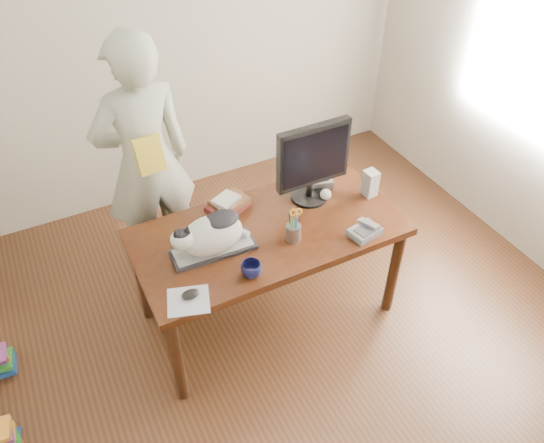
{
  "coord_description": "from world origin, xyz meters",
  "views": [
    {
      "loc": [
        -1.05,
        -1.51,
        2.85
      ],
      "look_at": [
        0.0,
        0.55,
        0.85
      ],
      "focal_mm": 35.0,
      "sensor_mm": 36.0,
      "label": 1
    }
  ],
  "objects_px": {
    "desk": "(263,240)",
    "monitor": "(313,160)",
    "pen_cup": "(293,231)",
    "baseball": "(326,194)",
    "cat": "(209,234)",
    "calculator": "(318,178)",
    "keyboard": "(213,249)",
    "mouse": "(190,294)",
    "phone": "(365,231)",
    "book_stack": "(228,204)",
    "person": "(145,163)",
    "speaker": "(370,183)",
    "coffee_mug": "(251,269)"
  },
  "relations": [
    {
      "from": "mouse",
      "to": "phone",
      "type": "xyz_separation_m",
      "value": [
        1.08,
        -0.01,
        0.0
      ]
    },
    {
      "from": "mouse",
      "to": "speaker",
      "type": "xyz_separation_m",
      "value": [
        1.33,
        0.3,
        0.06
      ]
    },
    {
      "from": "speaker",
      "to": "calculator",
      "type": "height_order",
      "value": "speaker"
    },
    {
      "from": "baseball",
      "to": "calculator",
      "type": "distance_m",
      "value": 0.19
    },
    {
      "from": "speaker",
      "to": "baseball",
      "type": "distance_m",
      "value": 0.29
    },
    {
      "from": "pen_cup",
      "to": "mouse",
      "type": "bearing_deg",
      "value": -167.61
    },
    {
      "from": "monitor",
      "to": "speaker",
      "type": "relative_size",
      "value": 3.07
    },
    {
      "from": "cat",
      "to": "keyboard",
      "type": "bearing_deg",
      "value": 8.36
    },
    {
      "from": "calculator",
      "to": "person",
      "type": "relative_size",
      "value": 0.13
    },
    {
      "from": "keyboard",
      "to": "speaker",
      "type": "bearing_deg",
      "value": 4.69
    },
    {
      "from": "keyboard",
      "to": "cat",
      "type": "bearing_deg",
      "value": -171.64
    },
    {
      "from": "phone",
      "to": "speaker",
      "type": "distance_m",
      "value": 0.4
    },
    {
      "from": "phone",
      "to": "baseball",
      "type": "bearing_deg",
      "value": 83.34
    },
    {
      "from": "keyboard",
      "to": "desk",
      "type": "bearing_deg",
      "value": 18.72
    },
    {
      "from": "monitor",
      "to": "person",
      "type": "distance_m",
      "value": 1.1
    },
    {
      "from": "book_stack",
      "to": "person",
      "type": "xyz_separation_m",
      "value": [
        -0.36,
        0.52,
        0.1
      ]
    },
    {
      "from": "desk",
      "to": "cat",
      "type": "bearing_deg",
      "value": -164.47
    },
    {
      "from": "desk",
      "to": "person",
      "type": "distance_m",
      "value": 0.92
    },
    {
      "from": "monitor",
      "to": "calculator",
      "type": "height_order",
      "value": "monitor"
    },
    {
      "from": "pen_cup",
      "to": "calculator",
      "type": "distance_m",
      "value": 0.59
    },
    {
      "from": "cat",
      "to": "pen_cup",
      "type": "distance_m",
      "value": 0.49
    },
    {
      "from": "mouse",
      "to": "calculator",
      "type": "bearing_deg",
      "value": 44.81
    },
    {
      "from": "keyboard",
      "to": "book_stack",
      "type": "distance_m",
      "value": 0.38
    },
    {
      "from": "pen_cup",
      "to": "baseball",
      "type": "distance_m",
      "value": 0.43
    },
    {
      "from": "coffee_mug",
      "to": "speaker",
      "type": "height_order",
      "value": "speaker"
    },
    {
      "from": "speaker",
      "to": "mouse",
      "type": "bearing_deg",
      "value": -171.44
    },
    {
      "from": "mouse",
      "to": "desk",
      "type": "bearing_deg",
      "value": 49.46
    },
    {
      "from": "pen_cup",
      "to": "mouse",
      "type": "height_order",
      "value": "pen_cup"
    },
    {
      "from": "cat",
      "to": "calculator",
      "type": "xyz_separation_m",
      "value": [
        0.89,
        0.3,
        -0.11
      ]
    },
    {
      "from": "coffee_mug",
      "to": "monitor",
      "type": "bearing_deg",
      "value": 34.63
    },
    {
      "from": "coffee_mug",
      "to": "phone",
      "type": "height_order",
      "value": "coffee_mug"
    },
    {
      "from": "mouse",
      "to": "monitor",
      "type": "bearing_deg",
      "value": 41.44
    },
    {
      "from": "cat",
      "to": "pen_cup",
      "type": "xyz_separation_m",
      "value": [
        0.47,
        -0.11,
        -0.07
      ]
    },
    {
      "from": "pen_cup",
      "to": "baseball",
      "type": "height_order",
      "value": "pen_cup"
    },
    {
      "from": "keyboard",
      "to": "calculator",
      "type": "bearing_deg",
      "value": 21.8
    },
    {
      "from": "monitor",
      "to": "baseball",
      "type": "bearing_deg",
      "value": -24.83
    },
    {
      "from": "monitor",
      "to": "person",
      "type": "height_order",
      "value": "person"
    },
    {
      "from": "cat",
      "to": "coffee_mug",
      "type": "xyz_separation_m",
      "value": [
        0.13,
        -0.27,
        -0.09
      ]
    },
    {
      "from": "person",
      "to": "book_stack",
      "type": "bearing_deg",
      "value": 119.0
    },
    {
      "from": "book_stack",
      "to": "calculator",
      "type": "distance_m",
      "value": 0.64
    },
    {
      "from": "pen_cup",
      "to": "keyboard",
      "type": "bearing_deg",
      "value": 165.77
    },
    {
      "from": "calculator",
      "to": "person",
      "type": "bearing_deg",
      "value": 167.96
    },
    {
      "from": "desk",
      "to": "pen_cup",
      "type": "xyz_separation_m",
      "value": [
        0.09,
        -0.22,
        0.21
      ]
    },
    {
      "from": "cat",
      "to": "mouse",
      "type": "bearing_deg",
      "value": -127.06
    },
    {
      "from": "desk",
      "to": "monitor",
      "type": "xyz_separation_m",
      "value": [
        0.37,
        0.06,
        0.45
      ]
    },
    {
      "from": "mouse",
      "to": "phone",
      "type": "height_order",
      "value": "phone"
    },
    {
      "from": "speaker",
      "to": "phone",
      "type": "bearing_deg",
      "value": -132.58
    },
    {
      "from": "phone",
      "to": "monitor",
      "type": "bearing_deg",
      "value": 94.07
    },
    {
      "from": "phone",
      "to": "speaker",
      "type": "relative_size",
      "value": 1.14
    },
    {
      "from": "monitor",
      "to": "calculator",
      "type": "relative_size",
      "value": 2.27
    }
  ]
}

